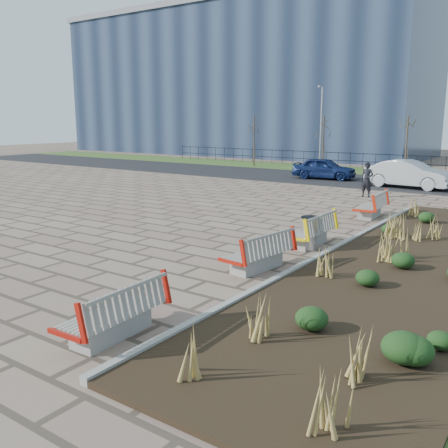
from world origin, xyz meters
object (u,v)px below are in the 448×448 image
Objects in this scene: litter_bin at (309,233)px; lamp_west at (321,129)px; bench_b at (257,251)px; bench_c at (309,230)px; car_blue at (324,168)px; bench_a at (111,310)px; bench_d at (370,205)px; car_silver at (409,174)px; pedestrian at (367,180)px.

lamp_west reaches higher than litter_bin.
litter_bin is at bearing 93.54° from bench_b.
lamp_west reaches higher than bench_c.
car_blue is (-6.69, 16.24, 0.20)m from bench_c.
bench_a is 0.53× the size of car_blue.
car_silver is at bearing 92.14° from bench_d.
pedestrian reaches higher than litter_bin.
car_silver is (-1.09, 18.07, 0.29)m from bench_b.
bench_d is 1.22× the size of pedestrian.
lamp_west is at bearing 118.65° from bench_b.
car_silver is (-1.09, 22.99, 0.29)m from bench_a.
bench_d is at bearing 87.74° from bench_a.
pedestrian is at bearing 175.42° from car_silver.
car_blue is 5.73m from car_silver.
pedestrian is 7.48m from car_blue.
litter_bin is 0.21× the size of car_silver.
bench_c is (0.00, 7.95, 0.00)m from bench_a.
bench_d is at bearing -154.88° from car_blue.
bench_b reaches higher than litter_bin.
car_blue reaches higher than bench_c.
bench_d is 5.89m from litter_bin.
litter_bin is at bearing -66.39° from lamp_west.
lamp_west is at bearing 60.27° from car_silver.
litter_bin is (0.20, -0.40, -0.02)m from bench_c.
bench_b is 20.40m from car_blue.
pedestrian is (-1.91, 5.01, 0.36)m from bench_d.
pedestrian reaches higher than car_silver.
car_silver is at bearing -35.33° from lamp_west.
pedestrian reaches higher than car_blue.
car_silver is at bearing 94.77° from litter_bin.
bench_c and bench_d have the same top height.
lamp_west is (-9.00, 20.64, 2.54)m from bench_c.
bench_b is at bearing -81.14° from pedestrian.
bench_d is 0.45× the size of car_silver.
lamp_west is at bearing 116.31° from bench_d.
bench_c is 10.67m from pedestrian.
pedestrian is at bearing -146.99° from car_blue.
bench_a is at bearing -83.26° from pedestrian.
bench_d is (0.00, 13.43, 0.00)m from bench_a.
car_silver is (5.60, -1.20, 0.09)m from car_blue.
bench_c is 5.48m from bench_d.
car_blue is at bearing 112.76° from bench_c.
litter_bin is at bearing 86.24° from bench_a.
bench_c is at bearing 87.74° from bench_a.
bench_c is 15.08m from car_silver.
car_silver is 0.78× the size of lamp_west.
bench_b is 18.11m from car_silver.
car_silver reaches higher than litter_bin.
bench_b is at bearing -94.38° from bench_d.
lamp_west is at bearing 20.95° from car_blue.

